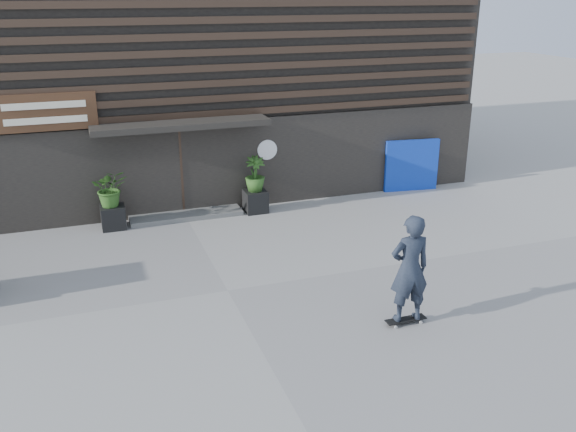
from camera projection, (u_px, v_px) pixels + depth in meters
name	position (u px, v px, depth m)	size (l,w,h in m)	color
ground	(228.00, 291.00, 12.61)	(80.00, 80.00, 0.00)	gray
entrance_step	(186.00, 215.00, 16.66)	(3.00, 0.80, 0.12)	#535351
planter_pot_left	(113.00, 217.00, 15.81)	(0.60, 0.60, 0.60)	black
bamboo_left	(110.00, 188.00, 15.54)	(0.86, 0.75, 0.96)	#2D591E
planter_pot_right	(255.00, 201.00, 16.99)	(0.60, 0.60, 0.60)	black
bamboo_right	(255.00, 174.00, 16.72)	(0.54, 0.54, 0.96)	#2D591E
blue_tarp	(412.00, 165.00, 18.64)	(1.67, 0.12, 1.56)	#0C2DA8
building	(149.00, 48.00, 20.05)	(18.00, 11.00, 8.00)	black
skateboarder	(410.00, 269.00, 10.99)	(0.78, 0.53, 2.12)	black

